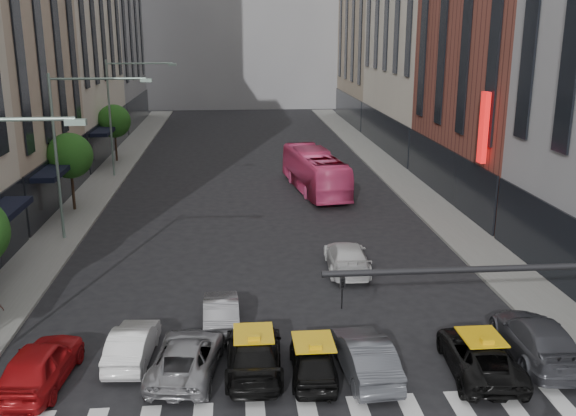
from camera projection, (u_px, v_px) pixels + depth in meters
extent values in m
cube|color=slate|center=(92.00, 195.00, 45.28)|extent=(3.00, 96.00, 0.15)
cube|color=slate|center=(411.00, 188.00, 47.18)|extent=(3.00, 96.00, 0.15)
cube|color=brown|center=(518.00, 3.00, 41.30)|extent=(8.00, 18.00, 26.00)
cube|color=tan|center=(383.00, 7.00, 77.50)|extent=(8.00, 18.00, 28.00)
cylinder|color=black|center=(73.00, 185.00, 40.97)|extent=(0.18, 0.18, 3.15)
sphere|color=#154B16|center=(70.00, 156.00, 40.45)|extent=(2.88, 2.88, 2.88)
cylinder|color=black|center=(116.00, 143.00, 56.33)|extent=(0.18, 0.18, 3.15)
sphere|color=#154B16|center=(114.00, 121.00, 55.81)|extent=(2.88, 2.88, 2.88)
cube|color=gray|center=(76.00, 122.00, 18.45)|extent=(0.60, 0.25, 0.18)
cylinder|color=gray|center=(56.00, 158.00, 34.49)|extent=(0.16, 0.16, 9.00)
cylinder|color=gray|center=(98.00, 79.00, 33.58)|extent=(5.00, 0.12, 0.12)
cube|color=gray|center=(146.00, 80.00, 33.81)|extent=(0.60, 0.25, 0.18)
cylinder|color=gray|center=(110.00, 119.00, 49.85)|extent=(0.16, 0.16, 9.00)
cylinder|color=gray|center=(139.00, 63.00, 48.93)|extent=(5.00, 0.12, 0.12)
cube|color=gray|center=(172.00, 65.00, 49.17)|extent=(0.60, 0.25, 0.18)
cylinder|color=black|center=(528.00, 268.00, 15.40)|extent=(10.00, 0.16, 0.16)
imported|color=black|center=(342.00, 293.00, 15.16)|extent=(0.13, 0.16, 0.80)
cube|color=red|center=(484.00, 128.00, 36.09)|extent=(0.30, 0.70, 4.00)
imported|color=#9F0E11|center=(40.00, 364.00, 20.98)|extent=(2.21, 4.58, 1.51)
imported|color=white|center=(132.00, 344.00, 22.60)|extent=(1.60, 3.92, 1.26)
imported|color=gray|center=(187.00, 357.00, 21.71)|extent=(2.71, 4.82, 1.27)
imported|color=black|center=(254.00, 352.00, 21.88)|extent=(2.04, 4.79, 1.38)
imported|color=black|center=(313.00, 360.00, 21.48)|extent=(1.72, 3.85, 1.29)
imported|color=#43454B|center=(365.00, 356.00, 21.61)|extent=(1.80, 4.41, 1.42)
imported|color=black|center=(480.00, 355.00, 21.77)|extent=(2.58, 4.89, 1.31)
imported|color=#3F4047|center=(537.00, 339.00, 22.73)|extent=(2.47, 5.32, 1.50)
imported|color=gray|center=(221.00, 312.00, 25.17)|extent=(1.47, 3.94, 1.28)
imported|color=silver|center=(347.00, 257.00, 31.08)|extent=(2.20, 4.89, 1.39)
imported|color=#E2427A|center=(315.00, 171.00, 46.16)|extent=(3.86, 10.90, 2.97)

